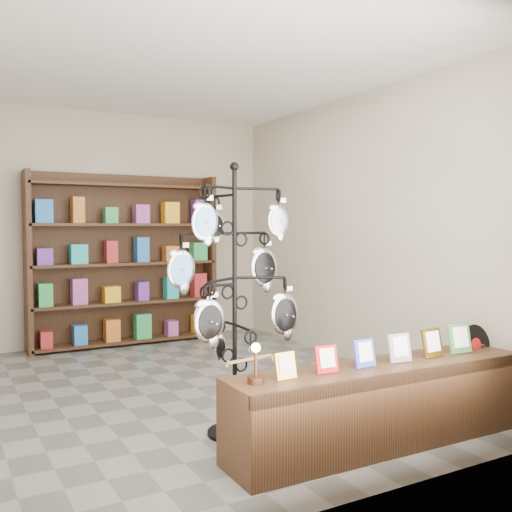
% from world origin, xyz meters
% --- Properties ---
extents(ground, '(5.00, 5.00, 0.00)m').
position_xyz_m(ground, '(0.00, 0.00, 0.00)').
color(ground, slate).
rests_on(ground, ground).
extents(room_envelope, '(5.00, 5.00, 5.00)m').
position_xyz_m(room_envelope, '(0.00, 0.00, 1.85)').
color(room_envelope, '#BBAE97').
rests_on(room_envelope, ground).
extents(display_tree, '(1.02, 0.92, 1.99)m').
position_xyz_m(display_tree, '(-0.23, -1.26, 1.15)').
color(display_tree, black).
rests_on(display_tree, ground).
extents(front_shelf, '(2.33, 0.50, 0.82)m').
position_xyz_m(front_shelf, '(0.57, -1.94, 0.29)').
color(front_shelf, black).
rests_on(front_shelf, ground).
extents(back_shelving, '(2.42, 0.36, 2.20)m').
position_xyz_m(back_shelving, '(0.00, 2.30, 1.03)').
color(back_shelving, black).
rests_on(back_shelving, ground).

